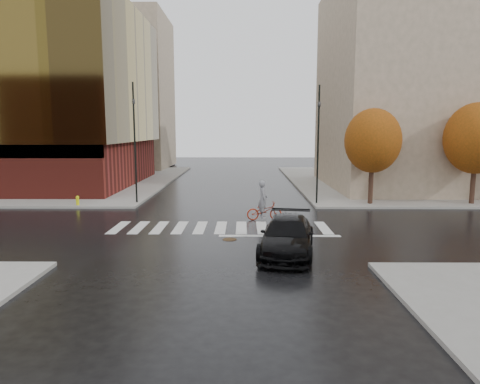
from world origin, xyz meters
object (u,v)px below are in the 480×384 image
object	(u,v)px
sedan	(287,236)
fire_hydrant	(78,200)
cyclist	(264,207)
traffic_light_ne	(318,135)
traffic_light_nw	(134,133)

from	to	relation	value
sedan	fire_hydrant	size ratio (longest dim) A/B	8.21
cyclist	traffic_light_ne	xyz separation A→B (m)	(3.91, 4.97, 4.03)
cyclist	traffic_light_nw	size ratio (longest dim) A/B	0.28
sedan	traffic_light_nw	world-z (taller)	traffic_light_nw
traffic_light_nw	traffic_light_ne	xyz separation A→B (m)	(12.60, -0.27, -0.16)
traffic_light_nw	fire_hydrant	distance (m)	5.94
traffic_light_ne	traffic_light_nw	bearing A→B (deg)	-22.64
sedan	fire_hydrant	distance (m)	16.98
traffic_light_nw	fire_hydrant	bearing A→B (deg)	-81.98
cyclist	traffic_light_ne	size ratio (longest dim) A/B	0.29
cyclist	traffic_light_ne	bearing A→B (deg)	-44.34
traffic_light_nw	traffic_light_ne	distance (m)	12.60
sedan	traffic_light_ne	distance (m)	12.91
fire_hydrant	traffic_light_nw	bearing A→B (deg)	18.52
traffic_light_ne	cyclist	bearing A→B (deg)	30.37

